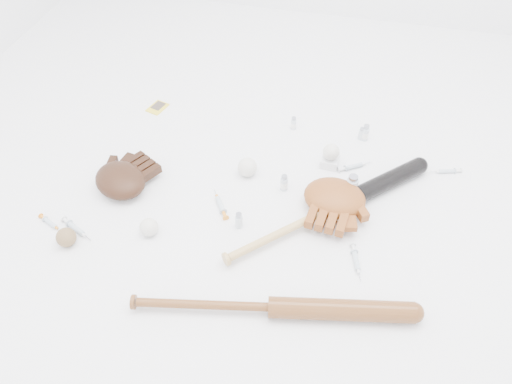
% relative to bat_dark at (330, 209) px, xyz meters
% --- Properties ---
extents(bat_dark, '(0.70, 0.69, 0.07)m').
position_rel_bat_dark_xyz_m(bat_dark, '(0.00, 0.00, 0.00)').
color(bat_dark, black).
rests_on(bat_dark, ground).
extents(bat_wood, '(0.90, 0.24, 0.07)m').
position_rel_bat_dark_xyz_m(bat_wood, '(-0.12, -0.44, -0.00)').
color(bat_wood, brown).
rests_on(bat_wood, ground).
extents(glove_dark, '(0.34, 0.34, 0.09)m').
position_rel_bat_dark_xyz_m(glove_dark, '(-0.79, -0.05, 0.01)').
color(glove_dark, black).
rests_on(glove_dark, ground).
extents(glove_tan, '(0.30, 0.30, 0.10)m').
position_rel_bat_dark_xyz_m(glove_tan, '(0.01, 0.04, 0.02)').
color(glove_tan, brown).
rests_on(glove_tan, ground).
extents(trading_card, '(0.09, 0.11, 0.01)m').
position_rel_bat_dark_xyz_m(trading_card, '(-0.84, 0.45, -0.03)').
color(trading_card, yellow).
rests_on(trading_card, ground).
extents(pedestal, '(0.07, 0.07, 0.04)m').
position_rel_bat_dark_xyz_m(pedestal, '(-0.04, 0.26, -0.01)').
color(pedestal, white).
rests_on(pedestal, ground).
extents(baseball_on_pedestal, '(0.06, 0.06, 0.06)m').
position_rel_bat_dark_xyz_m(baseball_on_pedestal, '(-0.04, 0.26, 0.04)').
color(baseball_on_pedestal, silver).
rests_on(baseball_on_pedestal, pedestal).
extents(baseball_left, '(0.08, 0.08, 0.08)m').
position_rel_bat_dark_xyz_m(baseball_left, '(-0.81, -0.01, 0.00)').
color(baseball_left, silver).
rests_on(baseball_left, ground).
extents(baseball_upper, '(0.07, 0.07, 0.07)m').
position_rel_bat_dark_xyz_m(baseball_upper, '(-0.34, 0.13, 0.00)').
color(baseball_upper, silver).
rests_on(baseball_upper, ground).
extents(baseball_mid, '(0.07, 0.07, 0.07)m').
position_rel_bat_dark_xyz_m(baseball_mid, '(-0.60, -0.23, -0.00)').
color(baseball_mid, silver).
rests_on(baseball_mid, ground).
extents(baseball_aged, '(0.07, 0.07, 0.07)m').
position_rel_bat_dark_xyz_m(baseball_aged, '(-0.86, -0.34, 0.00)').
color(baseball_aged, brown).
rests_on(baseball_aged, ground).
extents(syringe_0, '(0.13, 0.08, 0.02)m').
position_rel_bat_dark_xyz_m(syringe_0, '(-0.96, -0.28, -0.03)').
color(syringe_0, '#ADBCC6').
rests_on(syringe_0, ground).
extents(syringe_1, '(0.11, 0.15, 0.02)m').
position_rel_bat_dark_xyz_m(syringe_1, '(-0.40, -0.05, -0.02)').
color(syringe_1, '#ADBCC6').
rests_on(syringe_1, ground).
extents(syringe_2, '(0.15, 0.11, 0.02)m').
position_rel_bat_dark_xyz_m(syringe_2, '(0.06, 0.27, -0.02)').
color(syringe_2, '#ADBCC6').
rests_on(syringe_2, ground).
extents(syringe_3, '(0.07, 0.16, 0.02)m').
position_rel_bat_dark_xyz_m(syringe_3, '(0.11, -0.19, -0.02)').
color(syringe_3, '#ADBCC6').
rests_on(syringe_3, ground).
extents(syringe_4, '(0.14, 0.06, 0.02)m').
position_rel_bat_dark_xyz_m(syringe_4, '(0.42, 0.32, -0.03)').
color(syringe_4, '#ADBCC6').
rests_on(syringe_4, ground).
extents(syringe_5, '(0.16, 0.10, 0.02)m').
position_rel_bat_dark_xyz_m(syringe_5, '(-0.86, -0.28, -0.02)').
color(syringe_5, '#ADBCC6').
rests_on(syringe_5, ground).
extents(vial_0, '(0.02, 0.02, 0.06)m').
position_rel_bat_dark_xyz_m(vial_0, '(-0.22, 0.45, -0.00)').
color(vial_0, silver).
rests_on(vial_0, ground).
extents(vial_1, '(0.02, 0.02, 0.06)m').
position_rel_bat_dark_xyz_m(vial_1, '(0.07, 0.45, -0.00)').
color(vial_1, silver).
rests_on(vial_1, ground).
extents(vial_2, '(0.03, 0.03, 0.07)m').
position_rel_bat_dark_xyz_m(vial_2, '(-0.19, 0.09, 0.00)').
color(vial_2, silver).
rests_on(vial_2, ground).
extents(vial_3, '(0.04, 0.04, 0.10)m').
position_rel_bat_dark_xyz_m(vial_3, '(0.06, 0.11, 0.02)').
color(vial_3, silver).
rests_on(vial_3, ground).
extents(vial_4, '(0.03, 0.03, 0.07)m').
position_rel_bat_dark_xyz_m(vial_4, '(-0.31, -0.13, 0.00)').
color(vial_4, silver).
rests_on(vial_4, ground).
extents(vial_5, '(0.03, 0.03, 0.08)m').
position_rel_bat_dark_xyz_m(vial_5, '(0.09, 0.45, 0.00)').
color(vial_5, silver).
rests_on(vial_5, ground).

